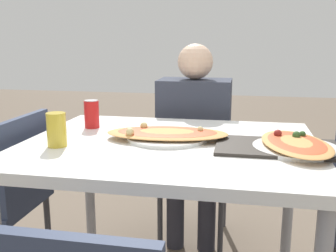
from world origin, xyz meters
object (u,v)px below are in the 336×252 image
chair_side_left (5,193)px  pizza_main (167,134)px  soda_can (92,114)px  drink_glass (57,130)px  dining_table (170,161)px  chair_far_seated (196,155)px  pizza_second (296,145)px  person_seated (194,129)px

chair_side_left → pizza_main: chair_side_left is taller
soda_can → drink_glass: 0.33m
dining_table → chair_far_seated: bearing=89.2°
chair_far_seated → pizza_second: size_ratio=1.92×
dining_table → drink_glass: drink_glass is taller
pizza_second → person_seated: bearing=123.2°
chair_far_seated → pizza_second: (0.46, -0.81, 0.30)m
pizza_main → drink_glass: (-0.38, -0.19, 0.04)m
pizza_main → pizza_second: size_ratio=1.14×
dining_table → soda_can: 0.45m
chair_far_seated → soda_can: bearing=56.2°
chair_far_seated → person_seated: bearing=90.0°
chair_far_seated → soda_can: 0.80m
dining_table → drink_glass: (-0.40, -0.14, 0.14)m
pizza_main → pizza_second: 0.49m
pizza_main → drink_glass: size_ratio=3.97×
person_seated → soda_can: person_seated is taller
dining_table → pizza_second: (0.47, -0.02, 0.10)m
chair_side_left → soda_can: size_ratio=6.79×
chair_far_seated → pizza_main: bearing=87.6°
chair_side_left → drink_glass: (0.36, -0.17, 0.35)m
chair_far_seated → pizza_second: chair_far_seated is taller
soda_can → pizza_main: bearing=-20.7°
chair_side_left → person_seated: size_ratio=0.74×
pizza_second → dining_table: bearing=177.0°
dining_table → pizza_main: (-0.02, 0.04, 0.10)m
person_seated → pizza_main: person_seated is taller
chair_far_seated → chair_side_left: size_ratio=1.00×
chair_side_left → chair_far_seated: bearing=-45.7°
person_seated → chair_far_seated: bearing=-90.0°
dining_table → pizza_second: size_ratio=2.56×
dining_table → pizza_main: size_ratio=2.25×
chair_far_seated → pizza_main: size_ratio=1.68×
person_seated → pizza_main: size_ratio=2.27×
soda_can → pizza_second: bearing=-13.5°
dining_table → chair_far_seated: (0.01, 0.78, -0.21)m
person_seated → pizza_main: 0.64m
chair_side_left → drink_glass: drink_glass is taller
dining_table → chair_far_seated: 0.81m
chair_side_left → soda_can: soda_can is taller
chair_side_left → pizza_main: size_ratio=1.68×
chair_side_left → person_seated: (0.77, 0.64, 0.19)m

